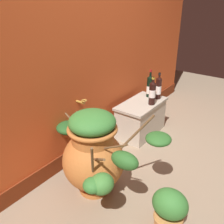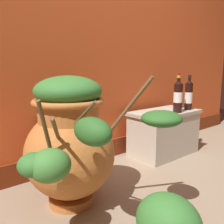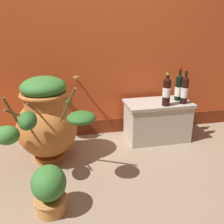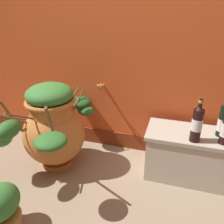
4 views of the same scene
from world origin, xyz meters
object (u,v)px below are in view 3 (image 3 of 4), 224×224
terracotta_urn (46,120)px  wine_bottle_right (179,87)px  wine_bottle_left (167,91)px  wine_bottle_middle (185,90)px  potted_shrub (49,189)px

terracotta_urn → wine_bottle_right: size_ratio=3.02×
wine_bottle_left → wine_bottle_middle: bearing=6.7°
wine_bottle_middle → wine_bottle_right: bearing=92.3°
terracotta_urn → wine_bottle_middle: bearing=4.5°
wine_bottle_left → terracotta_urn: bearing=-175.9°
wine_bottle_middle → wine_bottle_right: wine_bottle_right is taller
terracotta_urn → wine_bottle_right: terracotta_urn is taller
wine_bottle_right → wine_bottle_left: bearing=-144.5°
terracotta_urn → wine_bottle_middle: (1.36, 0.11, 0.16)m
wine_bottle_middle → wine_bottle_right: (-0.00, 0.12, -0.01)m
terracotta_urn → wine_bottle_left: terracotta_urn is taller
potted_shrub → wine_bottle_middle: bearing=31.1°
wine_bottle_left → wine_bottle_middle: wine_bottle_left is taller
wine_bottle_left → wine_bottle_right: bearing=35.5°
wine_bottle_middle → potted_shrub: wine_bottle_middle is taller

